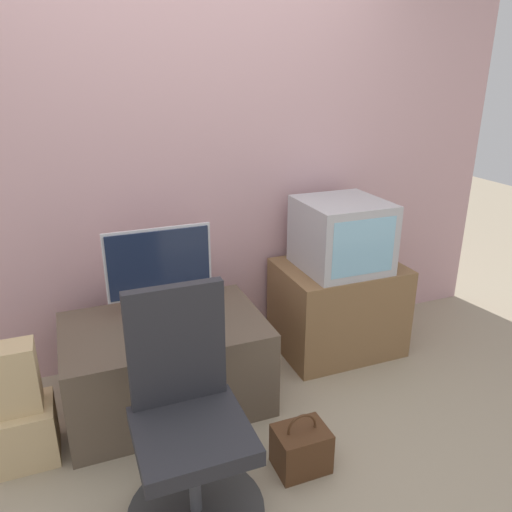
% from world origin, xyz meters
% --- Properties ---
extents(ground_plane, '(12.00, 12.00, 0.00)m').
position_xyz_m(ground_plane, '(0.00, 0.00, 0.00)').
color(ground_plane, tan).
extents(wall_back, '(4.40, 0.05, 2.60)m').
position_xyz_m(wall_back, '(0.00, 1.32, 1.30)').
color(wall_back, '#CC9EA3').
rests_on(wall_back, ground_plane).
extents(desk, '(1.07, 0.69, 0.50)m').
position_xyz_m(desk, '(-0.31, 0.78, 0.25)').
color(desk, brown).
rests_on(desk, ground_plane).
extents(side_stand, '(0.77, 0.58, 0.60)m').
position_xyz_m(side_stand, '(0.88, 0.97, 0.30)').
color(side_stand, olive).
rests_on(side_stand, ground_plane).
extents(main_monitor, '(0.57, 0.19, 0.49)m').
position_xyz_m(main_monitor, '(-0.28, 0.92, 0.76)').
color(main_monitor, silver).
rests_on(main_monitor, desk).
extents(keyboard, '(0.37, 0.12, 0.01)m').
position_xyz_m(keyboard, '(-0.30, 0.66, 0.51)').
color(keyboard, white).
rests_on(keyboard, desk).
extents(mouse, '(0.06, 0.04, 0.03)m').
position_xyz_m(mouse, '(-0.06, 0.69, 0.51)').
color(mouse, black).
rests_on(mouse, desk).
extents(crt_tv, '(0.50, 0.51, 0.43)m').
position_xyz_m(crt_tv, '(0.85, 0.94, 0.81)').
color(crt_tv, '#B7B7BC').
rests_on(crt_tv, side_stand).
extents(office_chair, '(0.58, 0.58, 0.98)m').
position_xyz_m(office_chair, '(-0.36, 0.04, 0.39)').
color(office_chair, '#333333').
rests_on(office_chair, ground_plane).
extents(cardboard_box_lower, '(0.29, 0.26, 0.29)m').
position_xyz_m(cardboard_box_lower, '(-1.03, 0.61, 0.14)').
color(cardboard_box_lower, '#D1B27F').
rests_on(cardboard_box_lower, ground_plane).
extents(cardboard_box_upper, '(0.21, 0.15, 0.33)m').
position_xyz_m(cardboard_box_upper, '(-1.03, 0.61, 0.45)').
color(cardboard_box_upper, '#D1B27F').
rests_on(cardboard_box_upper, cardboard_box_lower).
extents(handbag, '(0.25, 0.19, 0.30)m').
position_xyz_m(handbag, '(0.17, 0.06, 0.11)').
color(handbag, '#4C2D19').
rests_on(handbag, ground_plane).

